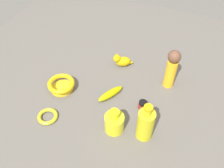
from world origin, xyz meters
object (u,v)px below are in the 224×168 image
object	(u,v)px
banana	(111,94)
cat_figurine	(122,61)
person_figure_adult	(172,68)
nail_polish_jar	(143,105)
bangle	(48,116)
bowl	(61,85)
bottle_short	(114,122)
bottle_tall	(145,124)

from	to	relation	value
banana	cat_figurine	bearing A→B (deg)	36.94
person_figure_adult	nail_polish_jar	bearing A→B (deg)	69.47
bangle	person_figure_adult	bearing A→B (deg)	-136.92
bowl	person_figure_adult	size ratio (longest dim) A/B	0.61
banana	bangle	distance (m)	0.35
banana	bowl	xyz separation A→B (m)	(0.27, 0.06, 0.01)
banana	person_figure_adult	world-z (taller)	person_figure_adult
banana	cat_figurine	xyz separation A→B (m)	(0.04, -0.25, 0.02)
cat_figurine	bottle_short	world-z (taller)	bottle_short
bangle	person_figure_adult	xyz separation A→B (m)	(-0.50, -0.46, 0.12)
nail_polish_jar	banana	world-z (taller)	nail_polish_jar
bangle	bottle_tall	bearing A→B (deg)	-168.21
bottle_tall	person_figure_adult	xyz separation A→B (m)	(-0.02, -0.36, 0.04)
nail_polish_jar	bottle_short	bearing A→B (deg)	64.57
cat_figurine	bottle_tall	size ratio (longest dim) A/B	0.53
nail_polish_jar	person_figure_adult	size ratio (longest dim) A/B	0.19
nail_polish_jar	cat_figurine	size ratio (longest dim) A/B	0.40
cat_figurine	person_figure_adult	world-z (taller)	person_figure_adult
banana	bowl	distance (m)	0.28
nail_polish_jar	bowl	size ratio (longest dim) A/B	0.31
bottle_short	person_figure_adult	size ratio (longest dim) A/B	0.56
bowl	bottle_short	distance (m)	0.39
cat_figurine	bowl	xyz separation A→B (m)	(0.23, 0.31, -0.00)
nail_polish_jar	bangle	size ratio (longest dim) A/B	0.44
bottle_tall	bowl	bearing A→B (deg)	-10.80
bowl	bottle_short	xyz separation A→B (m)	(-0.37, 0.12, 0.02)
banana	bottle_tall	bearing A→B (deg)	-94.98
banana	cat_figurine	distance (m)	0.26
nail_polish_jar	bowl	xyz separation A→B (m)	(0.45, 0.06, 0.01)
bowl	person_figure_adult	world-z (taller)	person_figure_adult
nail_polish_jar	person_figure_adult	world-z (taller)	person_figure_adult
cat_figurine	bottle_tall	distance (m)	0.50
nail_polish_jar	bottle_short	world-z (taller)	bottle_short
bowl	person_figure_adult	bearing A→B (deg)	-153.39
banana	bowl	bearing A→B (deg)	130.65
bangle	bowl	distance (m)	0.20
nail_polish_jar	bottle_tall	distance (m)	0.18
bottle_tall	person_figure_adult	bearing A→B (deg)	-93.33
bangle	bottle_short	xyz separation A→B (m)	(-0.33, -0.07, 0.04)
bowl	person_figure_adult	xyz separation A→B (m)	(-0.53, -0.27, 0.10)
bangle	person_figure_adult	size ratio (longest dim) A/B	0.42
person_figure_adult	bangle	bearing A→B (deg)	43.08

